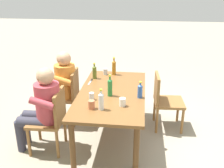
% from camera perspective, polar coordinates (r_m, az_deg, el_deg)
% --- Properties ---
extents(ground_plane, '(24.00, 24.00, 0.00)m').
position_cam_1_polar(ground_plane, '(3.94, 0.00, -11.51)').
color(ground_plane, gray).
extents(dining_table, '(1.74, 0.91, 0.73)m').
position_cam_1_polar(dining_table, '(3.63, 0.00, -2.99)').
color(dining_table, brown).
rests_on(dining_table, ground_plane).
extents(chair_far_left, '(0.45, 0.45, 0.87)m').
position_cam_1_polar(chair_far_left, '(3.53, -13.16, -7.20)').
color(chair_far_left, olive).
rests_on(chair_far_left, ground_plane).
extents(chair_far_right, '(0.46, 0.46, 0.87)m').
position_cam_1_polar(chair_far_right, '(4.19, -9.65, -2.08)').
color(chair_far_right, olive).
rests_on(chair_far_right, ground_plane).
extents(chair_near_right, '(0.47, 0.47, 0.87)m').
position_cam_1_polar(chair_near_right, '(4.03, 11.40, -3.18)').
color(chair_near_right, olive).
rests_on(chair_near_right, ground_plane).
extents(person_in_white_shirt, '(0.47, 0.61, 1.18)m').
position_cam_1_polar(person_in_white_shirt, '(3.49, -15.10, -4.66)').
color(person_in_white_shirt, '#B7424C').
rests_on(person_in_white_shirt, ground_plane).
extents(person_in_plaid_shirt, '(0.47, 0.61, 1.18)m').
position_cam_1_polar(person_in_plaid_shirt, '(4.15, -11.25, 0.08)').
color(person_in_plaid_shirt, orange).
rests_on(person_in_plaid_shirt, ground_plane).
extents(bottle_green, '(0.06, 0.06, 0.30)m').
position_cam_1_polar(bottle_green, '(3.43, -0.46, -0.61)').
color(bottle_green, '#287A38').
rests_on(bottle_green, dining_table).
extents(bottle_clear, '(0.06, 0.06, 0.27)m').
position_cam_1_polar(bottle_clear, '(3.07, -2.41, -3.71)').
color(bottle_clear, white).
rests_on(bottle_clear, dining_table).
extents(bottle_olive, '(0.06, 0.06, 0.25)m').
position_cam_1_polar(bottle_olive, '(4.06, -3.88, 2.71)').
color(bottle_olive, '#566623').
rests_on(bottle_olive, dining_table).
extents(bottle_blue, '(0.06, 0.06, 0.23)m').
position_cam_1_polar(bottle_blue, '(3.40, 6.20, -1.48)').
color(bottle_blue, '#2D56A3').
rests_on(bottle_blue, dining_table).
extents(bottle_amber, '(0.06, 0.06, 0.30)m').
position_cam_1_polar(bottle_amber, '(4.22, 0.43, 3.74)').
color(bottle_amber, '#996019').
rests_on(bottle_amber, dining_table).
extents(cup_glass, '(0.07, 0.07, 0.10)m').
position_cam_1_polar(cup_glass, '(3.36, -4.52, -2.69)').
color(cup_glass, silver).
rests_on(cup_glass, dining_table).
extents(cup_white, '(0.08, 0.08, 0.10)m').
position_cam_1_polar(cup_white, '(3.18, 2.33, -4.02)').
color(cup_white, white).
rests_on(cup_white, dining_table).
extents(cup_steel, '(0.07, 0.07, 0.10)m').
position_cam_1_polar(cup_steel, '(4.25, -1.47, 2.75)').
color(cup_steel, '#B2B7BC').
rests_on(cup_steel, dining_table).
extents(cup_terracotta, '(0.08, 0.08, 0.11)m').
position_cam_1_polar(cup_terracotta, '(3.13, -4.54, -4.55)').
color(cup_terracotta, '#BC6B47').
rests_on(cup_terracotta, dining_table).
extents(table_knife, '(0.24, 0.03, 0.01)m').
position_cam_1_polar(table_knife, '(3.97, -4.74, 0.59)').
color(table_knife, silver).
rests_on(table_knife, dining_table).
extents(backpack_by_near_side, '(0.33, 0.25, 0.44)m').
position_cam_1_polar(backpack_by_near_side, '(5.11, -0.87, -0.65)').
color(backpack_by_near_side, '#2D4784').
rests_on(backpack_by_near_side, ground_plane).
extents(backpack_by_far_side, '(0.33, 0.25, 0.40)m').
position_cam_1_polar(backpack_by_far_side, '(5.16, -1.46, -0.61)').
color(backpack_by_far_side, maroon).
rests_on(backpack_by_far_side, ground_plane).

